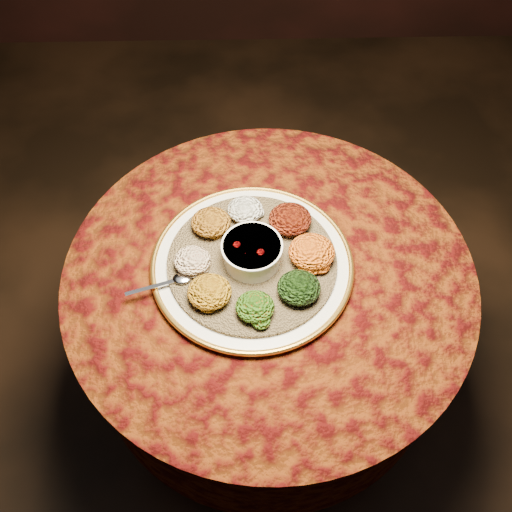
{
  "coord_description": "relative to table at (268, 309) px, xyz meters",
  "views": [
    {
      "loc": [
        -0.05,
        -0.74,
        1.83
      ],
      "look_at": [
        -0.03,
        0.02,
        0.76
      ],
      "focal_mm": 40.0,
      "sensor_mm": 36.0,
      "label": 1
    }
  ],
  "objects": [
    {
      "name": "portion_shiro",
      "position": [
        -0.13,
        0.11,
        0.23
      ],
      "size": [
        0.09,
        0.09,
        0.04
      ],
      "primitive_type": "ellipsoid",
      "color": "#985B12",
      "rests_on": "injera"
    },
    {
      "name": "injera",
      "position": [
        -0.04,
        0.01,
        0.2
      ],
      "size": [
        0.45,
        0.45,
        0.01
      ],
      "primitive_type": "cylinder",
      "rotation": [
        0.0,
        0.0,
        -0.16
      ],
      "color": "olive",
      "rests_on": "platter"
    },
    {
      "name": "spoon",
      "position": [
        -0.21,
        -0.04,
        0.21
      ],
      "size": [
        0.15,
        0.06,
        0.01
      ],
      "rotation": [
        0.0,
        0.0,
        -2.84
      ],
      "color": "silver",
      "rests_on": "injera"
    },
    {
      "name": "portion_ayib",
      "position": [
        -0.05,
        0.14,
        0.23
      ],
      "size": [
        0.09,
        0.08,
        0.04
      ],
      "primitive_type": "ellipsoid",
      "color": "white",
      "rests_on": "injera"
    },
    {
      "name": "portion_gomen",
      "position": [
        0.06,
        -0.08,
        0.23
      ],
      "size": [
        0.1,
        0.09,
        0.05
      ],
      "primitive_type": "ellipsoid",
      "color": "black",
      "rests_on": "injera"
    },
    {
      "name": "portion_tikil",
      "position": [
        0.1,
        0.01,
        0.23
      ],
      "size": [
        0.11,
        0.1,
        0.05
      ],
      "primitive_type": "ellipsoid",
      "color": "#CB7010",
      "rests_on": "injera"
    },
    {
      "name": "table",
      "position": [
        0.0,
        0.0,
        0.0
      ],
      "size": [
        0.96,
        0.96,
        0.73
      ],
      "color": "black",
      "rests_on": "ground"
    },
    {
      "name": "stew_bowl",
      "position": [
        -0.04,
        0.01,
        0.24
      ],
      "size": [
        0.14,
        0.14,
        0.06
      ],
      "color": "silver",
      "rests_on": "injera"
    },
    {
      "name": "portion_kik",
      "position": [
        -0.13,
        -0.09,
        0.23
      ],
      "size": [
        0.1,
        0.09,
        0.05
      ],
      "primitive_type": "ellipsoid",
      "color": "#A06C0E",
      "rests_on": "injera"
    },
    {
      "name": "platter",
      "position": [
        -0.04,
        0.01,
        0.19
      ],
      "size": [
        0.47,
        0.47,
        0.02
      ],
      "rotation": [
        0.0,
        0.0,
        0.02
      ],
      "color": "beige",
      "rests_on": "table"
    },
    {
      "name": "portion_mixveg",
      "position": [
        -0.04,
        -0.13,
        0.23
      ],
      "size": [
        0.08,
        0.08,
        0.04
      ],
      "primitive_type": "ellipsoid",
      "color": "#AC2C0B",
      "rests_on": "injera"
    },
    {
      "name": "portion_kitfo",
      "position": [
        0.05,
        0.11,
        0.23
      ],
      "size": [
        0.1,
        0.1,
        0.05
      ],
      "primitive_type": "ellipsoid",
      "color": "black",
      "rests_on": "injera"
    },
    {
      "name": "portion_timatim",
      "position": [
        -0.17,
        -0.0,
        0.23
      ],
      "size": [
        0.08,
        0.08,
        0.04
      ],
      "primitive_type": "ellipsoid",
      "color": "maroon",
      "rests_on": "injera"
    }
  ]
}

